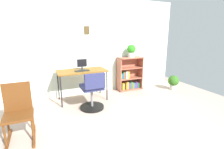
% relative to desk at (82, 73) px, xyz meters
% --- Properties ---
extents(ground_plane, '(6.24, 6.24, 0.00)m').
position_rel_desk_xyz_m(ground_plane, '(0.31, -1.69, -0.69)').
color(ground_plane, tan).
extents(wall_back, '(5.20, 0.12, 2.51)m').
position_rel_desk_xyz_m(wall_back, '(0.31, 0.46, 0.56)').
color(wall_back, silver).
rests_on(wall_back, ground_plane).
extents(desk, '(1.16, 0.59, 0.75)m').
position_rel_desk_xyz_m(desk, '(0.00, 0.00, 0.00)').
color(desk, brown).
rests_on(desk, ground_plane).
extents(monitor, '(0.23, 0.15, 0.26)m').
position_rel_desk_xyz_m(monitor, '(0.02, 0.04, 0.19)').
color(monitor, '#262628').
rests_on(monitor, desk).
extents(keyboard, '(0.34, 0.12, 0.02)m').
position_rel_desk_xyz_m(keyboard, '(-0.02, -0.10, 0.07)').
color(keyboard, black).
rests_on(keyboard, desk).
extents(office_chair, '(0.52, 0.55, 0.84)m').
position_rel_desk_xyz_m(office_chair, '(0.06, -0.62, -0.32)').
color(office_chair, black).
rests_on(office_chair, ground_plane).
extents(rocking_chair, '(0.42, 0.64, 0.88)m').
position_rel_desk_xyz_m(rocking_chair, '(-1.29, -1.13, -0.25)').
color(rocking_chair, '#5C3113').
rests_on(rocking_chair, ground_plane).
extents(bookshelf_low, '(0.72, 0.30, 0.95)m').
position_rel_desk_xyz_m(bookshelf_low, '(1.43, 0.26, -0.28)').
color(bookshelf_low, '#9D5640').
rests_on(bookshelf_low, ground_plane).
extents(potted_plant_on_shelf, '(0.24, 0.24, 0.35)m').
position_rel_desk_xyz_m(potted_plant_on_shelf, '(1.47, 0.21, 0.45)').
color(potted_plant_on_shelf, '#B7B2A8').
rests_on(potted_plant_on_shelf, bookshelf_low).
extents(potted_plant_floor, '(0.31, 0.31, 0.42)m').
position_rel_desk_xyz_m(potted_plant_floor, '(2.60, -0.31, -0.45)').
color(potted_plant_floor, '#B7B2A8').
rests_on(potted_plant_floor, ground_plane).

